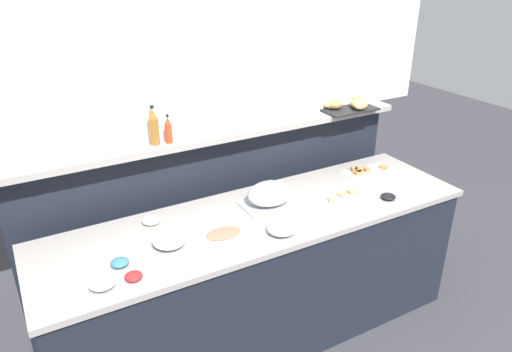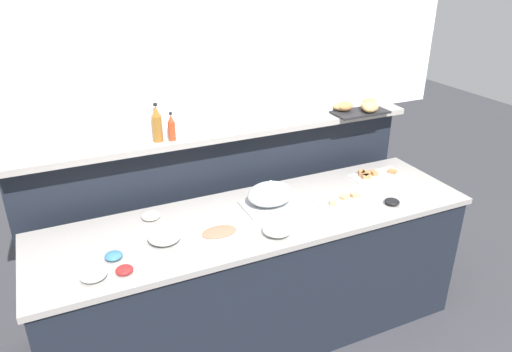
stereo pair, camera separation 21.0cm
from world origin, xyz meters
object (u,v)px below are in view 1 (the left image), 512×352
Objects in this scene: condiment_bowl_red at (134,276)px; condiment_bowl_cream at (120,262)px; glass_bowl_small at (281,228)px; bread_basket at (349,105)px; vinegar_bottle_amber at (154,127)px; condiment_bowl_dark at (388,197)px; hot_sauce_bottle at (168,130)px; serving_cloche at (270,194)px; sandwich_platter_side at (343,198)px; cold_cuts_platter at (224,234)px; sandwich_platter_front at (368,171)px; glass_bowl_medium at (102,282)px; glass_bowl_large at (169,240)px; condiment_bowl_teal at (151,220)px.

condiment_bowl_cream is at bearing 101.04° from condiment_bowl_red.
bread_basket reaches higher than glass_bowl_small.
condiment_bowl_cream is at bearing -163.55° from bread_basket.
vinegar_bottle_amber is 1.44m from bread_basket.
hot_sauce_bottle reaches higher than condiment_bowl_dark.
serving_cloche is 0.72m from hot_sauce_bottle.
hot_sauce_bottle is at bearing 149.59° from sandwich_platter_side.
bread_basket is (1.28, 0.55, 0.40)m from cold_cuts_platter.
hot_sauce_bottle reaches higher than bread_basket.
vinegar_bottle_amber is at bearing 166.75° from sandwich_platter_front.
condiment_bowl_red is 0.93m from vinegar_bottle_amber.
glass_bowl_medium is at bearing 174.88° from condiment_bowl_red.
sandwich_platter_side is 1.41m from condiment_bowl_cream.
hot_sauce_bottle is (-0.92, 0.54, 0.44)m from sandwich_platter_side.
glass_bowl_small is 0.95m from vinegar_bottle_amber.
condiment_bowl_red reaches higher than cold_cuts_platter.
glass_bowl_small is 0.93× the size of hot_sauce_bottle.
condiment_bowl_dark is (0.80, 0.02, -0.01)m from glass_bowl_small.
glass_bowl_large reaches higher than glass_bowl_medium.
serving_cloche reaches higher than sandwich_platter_side.
hot_sauce_bottle is at bearing 48.63° from condiment_bowl_cream.
bread_basket is (0.44, 0.53, 0.40)m from sandwich_platter_side.
condiment_bowl_dark is at bearing 1.16° from glass_bowl_small.
glass_bowl_large reaches higher than sandwich_platter_side.
cold_cuts_platter is at bearing -82.04° from hot_sauce_bottle.
cold_cuts_platter is 0.32m from glass_bowl_small.
bread_basket reaches higher than glass_bowl_medium.
hot_sauce_bottle is (-0.37, 0.69, 0.42)m from glass_bowl_small.
cold_cuts_platter is 2.52× the size of condiment_bowl_teal.
vinegar_bottle_amber reaches higher than cold_cuts_platter.
bread_basket is at bearing 34.53° from glass_bowl_small.
condiment_bowl_teal is 1.15× the size of condiment_bowl_dark.
hot_sauce_bottle reaches higher than condiment_bowl_teal.
bread_basket is (1.36, -0.01, -0.04)m from hot_sauce_bottle.
cold_cuts_platter is 1.13× the size of vinegar_bottle_amber.
vinegar_bottle_amber is (-0.08, 0.02, 0.03)m from hot_sauce_bottle.
condiment_bowl_teal is at bearing 165.15° from sandwich_platter_side.
glass_bowl_large is 0.75× the size of vinegar_bottle_amber.
vinegar_bottle_amber is at bearing 122.26° from glass_bowl_small.
vinegar_bottle_amber is at bearing 144.26° from serving_cloche.
glass_bowl_medium is at bearing -179.76° from condiment_bowl_dark.
sandwich_platter_front is at bearing 21.82° from glass_bowl_small.
cold_cuts_platter is at bearing -178.54° from sandwich_platter_side.
bread_basket reaches higher than serving_cloche.
bread_basket is at bearing 73.97° from condiment_bowl_dark.
glass_bowl_small is 1.90× the size of condiment_bowl_red.
glass_bowl_large is 0.31m from condiment_bowl_red.
glass_bowl_medium is 1.41× the size of condiment_bowl_dark.
condiment_bowl_cream reaches higher than cold_cuts_platter.
serving_cloche is 0.70m from glass_bowl_large.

